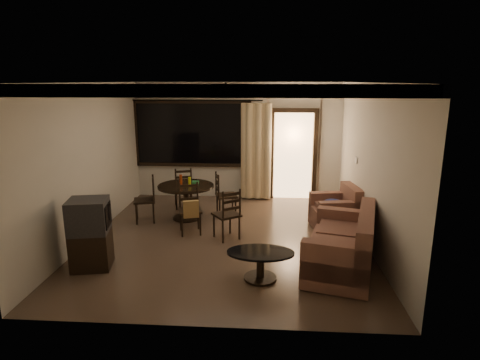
# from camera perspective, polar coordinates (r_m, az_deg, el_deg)

# --- Properties ---
(ground) EXTENTS (5.50, 5.50, 0.00)m
(ground) POSITION_cam_1_polar(r_m,az_deg,el_deg) (7.49, -1.86, -8.27)
(ground) COLOR #7F6651
(ground) RESTS_ON ground
(room_shell) EXTENTS (5.50, 6.70, 5.50)m
(room_shell) POSITION_cam_1_polar(r_m,az_deg,el_deg) (8.72, 3.10, 7.36)
(room_shell) COLOR beige
(room_shell) RESTS_ON ground
(dining_table) EXTENTS (1.16, 1.16, 0.95)m
(dining_table) POSITION_cam_1_polar(r_m,az_deg,el_deg) (8.41, -7.67, -1.74)
(dining_table) COLOR black
(dining_table) RESTS_ON ground
(dining_chair_west) EXTENTS (0.52, 0.52, 0.95)m
(dining_chair_west) POSITION_cam_1_polar(r_m,az_deg,el_deg) (8.47, -13.28, -3.93)
(dining_chair_west) COLOR black
(dining_chair_west) RESTS_ON ground
(dining_chair_east) EXTENTS (0.52, 0.52, 0.95)m
(dining_chair_east) POSITION_cam_1_polar(r_m,az_deg,el_deg) (8.59, -2.05, -3.30)
(dining_chair_east) COLOR black
(dining_chair_east) RESTS_ON ground
(dining_chair_south) EXTENTS (0.52, 0.56, 0.95)m
(dining_chair_south) POSITION_cam_1_polar(r_m,az_deg,el_deg) (7.67, -7.08, -5.37)
(dining_chair_south) COLOR black
(dining_chair_south) RESTS_ON ground
(dining_chair_north) EXTENTS (0.52, 0.52, 0.95)m
(dining_chair_north) POSITION_cam_1_polar(r_m,az_deg,el_deg) (9.24, -8.03, -2.18)
(dining_chair_north) COLOR black
(dining_chair_north) RESTS_ON ground
(tv_cabinet) EXTENTS (0.66, 0.62, 1.10)m
(tv_cabinet) POSITION_cam_1_polar(r_m,az_deg,el_deg) (6.60, -20.52, -7.17)
(tv_cabinet) COLOR black
(tv_cabinet) RESTS_ON ground
(sofa) EXTENTS (1.34, 1.92, 0.93)m
(sofa) POSITION_cam_1_polar(r_m,az_deg,el_deg) (6.37, 14.65, -9.23)
(sofa) COLOR #4D2E23
(sofa) RESTS_ON ground
(armchair) EXTENTS (0.95, 0.95, 0.84)m
(armchair) POSITION_cam_1_polar(r_m,az_deg,el_deg) (8.05, 13.68, -4.42)
(armchair) COLOR #4D2E23
(armchair) RESTS_ON ground
(coffee_table) EXTENTS (0.98, 0.59, 0.43)m
(coffee_table) POSITION_cam_1_polar(r_m,az_deg,el_deg) (5.95, 2.92, -11.40)
(coffee_table) COLOR black
(coffee_table) RESTS_ON ground
(side_chair) EXTENTS (0.59, 0.59, 0.96)m
(side_chair) POSITION_cam_1_polar(r_m,az_deg,el_deg) (7.38, -1.88, -6.22)
(side_chair) COLOR black
(side_chair) RESTS_ON ground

